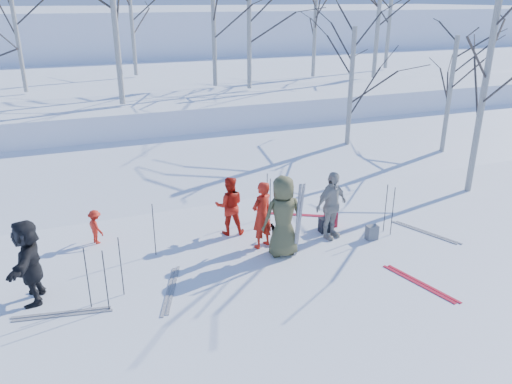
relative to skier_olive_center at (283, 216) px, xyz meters
name	(u,v)px	position (x,y,z in m)	size (l,w,h in m)	color
ground	(279,265)	(-0.29, -0.49, -1.00)	(120.00, 120.00, 0.00)	white
snow_ramp	(200,170)	(-0.29, 6.51, -0.85)	(70.00, 9.50, 1.40)	white
snow_plateau	(148,97)	(-0.29, 16.51, 0.00)	(70.00, 18.00, 2.20)	white
far_hill	(105,44)	(-0.29, 37.51, 1.00)	(90.00, 30.00, 6.00)	white
skier_olive_center	(283,216)	(0.00, 0.00, 0.00)	(0.98, 0.64, 2.01)	#4A4B2D
skier_red_north	(262,215)	(-0.31, 0.56, -0.14)	(0.63, 0.41, 1.73)	red
skier_redor_behind	(229,206)	(-0.82, 1.57, -0.21)	(0.77, 0.60, 1.58)	red
skier_red_seated	(96,227)	(-4.15, 2.27, -0.56)	(0.58, 0.33, 0.89)	red
skier_cream_east	(331,205)	(1.53, 0.39, -0.11)	(1.05, 0.44, 1.79)	beige
skier_grey_west	(29,261)	(-5.57, 0.06, -0.10)	(1.67, 0.53, 1.80)	black
dog	(279,233)	(0.22, 0.68, -0.78)	(0.24, 0.52, 0.44)	black
upright_ski_left	(298,221)	(0.27, -0.25, -0.05)	(0.07, 0.02, 1.90)	silver
upright_ski_right	(300,220)	(0.33, -0.23, -0.05)	(0.07, 0.02, 1.90)	silver
ski_pair_a	(426,232)	(4.05, -0.31, -0.99)	(0.90, 1.84, 0.02)	silver
ski_pair_b	(171,290)	(-2.89, -0.61, -0.99)	(0.83, 1.86, 0.02)	silver
ski_pair_c	(62,314)	(-5.08, -0.70, -0.99)	(1.91, 0.53, 0.02)	silver
ski_pair_d	(420,283)	(2.26, -2.35, -0.99)	(0.66, 1.89, 0.02)	red
ski_pair_e	(296,215)	(1.34, 2.00, -0.99)	(1.76, 1.10, 0.02)	red
ski_pole_a	(87,278)	(-4.52, -0.64, -0.33)	(0.02, 0.02, 1.34)	black
ski_pole_b	(106,281)	(-4.20, -0.88, -0.33)	(0.02, 0.02, 1.34)	black
ski_pole_c	(267,196)	(0.47, 2.12, -0.33)	(0.02, 0.02, 1.34)	black
ski_pole_d	(121,267)	(-3.84, -0.41, -0.33)	(0.02, 0.02, 1.34)	black
ski_pole_e	(154,230)	(-2.88, 1.09, -0.33)	(0.02, 0.02, 1.34)	black
ski_pole_f	(270,202)	(0.39, 1.69, -0.33)	(0.02, 0.02, 1.34)	black
ski_pole_g	(393,211)	(3.10, -0.07, -0.33)	(0.02, 0.02, 1.34)	black
ski_pole_h	(385,208)	(3.04, 0.16, -0.33)	(0.02, 0.02, 1.34)	black
backpack_red	(331,220)	(1.87, 0.95, -0.79)	(0.32, 0.22, 0.42)	#A71927
backpack_grey	(372,233)	(2.48, -0.11, -0.81)	(0.30, 0.20, 0.38)	slate
backpack_dark	(326,225)	(1.59, 0.72, -0.80)	(0.34, 0.24, 0.40)	black
birch_plateau_a	(213,17)	(1.93, 11.62, 4.07)	(4.62, 4.62, 5.74)	silver
birch_plateau_b	(249,23)	(3.10, 10.44, 3.87)	(4.35, 4.35, 5.35)	silver
birch_plateau_c	(16,32)	(-5.84, 13.01, 3.56)	(3.90, 3.90, 4.72)	silver
birch_plateau_d	(380,4)	(9.87, 11.17, 4.57)	(5.32, 5.32, 6.75)	silver
birch_plateau_e	(391,5)	(12.47, 13.91, 4.47)	(5.19, 5.19, 6.55)	silver
birch_plateau_f	(131,18)	(-0.85, 16.17, 3.93)	(4.42, 4.42, 5.46)	silver
birch_plateau_g	(113,3)	(-2.45, 8.96, 4.67)	(5.46, 5.46, 6.94)	silver
birch_plateau_i	(315,24)	(7.27, 12.56, 3.66)	(4.05, 4.05, 4.93)	silver
birch_edge_b	(483,97)	(7.38, 1.74, 2.04)	(4.87, 4.87, 6.10)	silver
birch_edge_c	(449,100)	(8.85, 4.75, 1.30)	(3.82, 3.82, 4.60)	silver
birch_edge_e	(350,97)	(5.33, 5.90, 1.46)	(4.04, 4.04, 4.92)	silver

